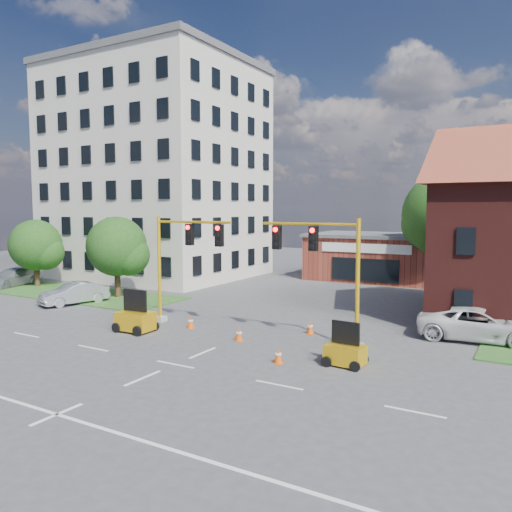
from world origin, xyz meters
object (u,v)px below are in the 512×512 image
signal_mast_west (181,257)px  pickup_white (479,324)px  signal_mast_east (325,265)px  trailer_west (135,319)px  trailer_east (345,352)px

signal_mast_west → pickup_white: signal_mast_west is taller
signal_mast_west → signal_mast_east: same height
signal_mast_east → pickup_white: 8.59m
signal_mast_west → pickup_white: 16.19m
trailer_west → trailer_east: (11.87, 0.05, -0.12)m
trailer_east → pickup_white: (4.46, 7.25, 0.26)m
pickup_white → trailer_east: bearing=143.8°
trailer_west → signal_mast_east: bearing=11.4°
pickup_white → trailer_west: bearing=109.5°
signal_mast_west → trailer_east: signal_mast_west is taller
signal_mast_east → trailer_west: bearing=-165.5°
trailer_west → signal_mast_west: bearing=62.3°
signal_mast_east → trailer_east: bearing=-51.5°
trailer_east → signal_mast_west: bearing=171.2°
signal_mast_west → trailer_west: bearing=-114.6°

